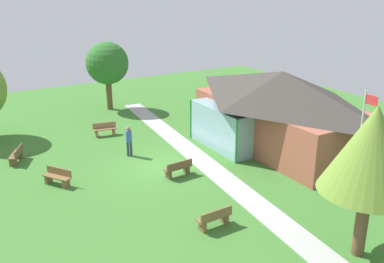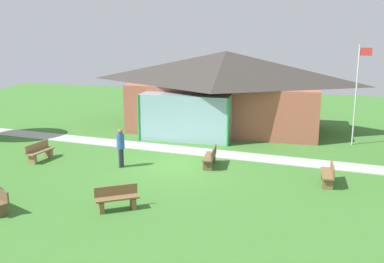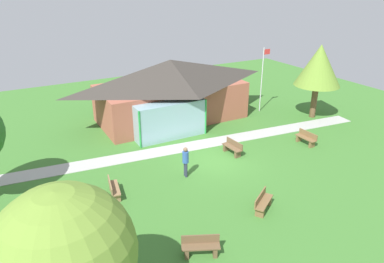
{
  "view_description": "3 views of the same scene",
  "coord_description": "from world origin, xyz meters",
  "px_view_note": "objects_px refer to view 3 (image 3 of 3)",
  "views": [
    {
      "loc": [
        18.94,
        -9.38,
        9.32
      ],
      "look_at": [
        -0.91,
        2.5,
        1.34
      ],
      "focal_mm": 40.3,
      "sensor_mm": 36.0,
      "label": 1
    },
    {
      "loc": [
        5.47,
        -19.41,
        6.54
      ],
      "look_at": [
        0.01,
        2.41,
        1.02
      ],
      "focal_mm": 44.34,
      "sensor_mm": 36.0,
      "label": 2
    },
    {
      "loc": [
        -10.4,
        -15.96,
        9.98
      ],
      "look_at": [
        -0.61,
        1.87,
        1.32
      ],
      "focal_mm": 33.68,
      "sensor_mm": 36.0,
      "label": 3
    }
  ],
  "objects_px": {
    "pavilion": "(171,90)",
    "visitor_strolling_lawn": "(186,160)",
    "bench_mid_left": "(113,189)",
    "flagpole": "(262,77)",
    "tree_lawn_corner": "(64,255)",
    "bench_rear_near_path": "(233,148)",
    "tree_east_hedge": "(319,66)",
    "bench_front_center": "(263,203)",
    "bench_mid_right": "(306,138)",
    "bench_front_left": "(201,247)"
  },
  "relations": [
    {
      "from": "pavilion",
      "to": "visitor_strolling_lawn",
      "type": "xyz_separation_m",
      "value": [
        -3.09,
        -8.19,
        -1.35
      ]
    },
    {
      "from": "bench_mid_left",
      "to": "pavilion",
      "type": "bearing_deg",
      "value": 148.97
    },
    {
      "from": "flagpole",
      "to": "tree_lawn_corner",
      "type": "relative_size",
      "value": 0.99
    },
    {
      "from": "pavilion",
      "to": "flagpole",
      "type": "height_order",
      "value": "flagpole"
    },
    {
      "from": "visitor_strolling_lawn",
      "to": "tree_lawn_corner",
      "type": "xyz_separation_m",
      "value": [
        -7.34,
        -7.0,
        2.17
      ]
    },
    {
      "from": "flagpole",
      "to": "bench_rear_near_path",
      "type": "height_order",
      "value": "flagpole"
    },
    {
      "from": "visitor_strolling_lawn",
      "to": "tree_east_hedge",
      "type": "distance_m",
      "value": 13.76
    },
    {
      "from": "bench_rear_near_path",
      "to": "tree_lawn_corner",
      "type": "bearing_deg",
      "value": 121.55
    },
    {
      "from": "bench_rear_near_path",
      "to": "bench_front_center",
      "type": "xyz_separation_m",
      "value": [
        -2.14,
        -5.52,
        0.0
      ]
    },
    {
      "from": "bench_front_center",
      "to": "tree_east_hedge",
      "type": "distance_m",
      "value": 14.25
    },
    {
      "from": "visitor_strolling_lawn",
      "to": "pavilion",
      "type": "bearing_deg",
      "value": -13.95
    },
    {
      "from": "bench_front_center",
      "to": "pavilion",
      "type": "bearing_deg",
      "value": -129.35
    },
    {
      "from": "pavilion",
      "to": "tree_east_hedge",
      "type": "xyz_separation_m",
      "value": [
        9.9,
        -4.81,
        1.67
      ]
    },
    {
      "from": "tree_lawn_corner",
      "to": "pavilion",
      "type": "bearing_deg",
      "value": 55.54
    },
    {
      "from": "bench_rear_near_path",
      "to": "bench_mid_right",
      "type": "distance_m",
      "value": 5.14
    },
    {
      "from": "visitor_strolling_lawn",
      "to": "tree_lawn_corner",
      "type": "distance_m",
      "value": 10.38
    },
    {
      "from": "flagpole",
      "to": "bench_front_left",
      "type": "distance_m",
      "value": 17.62
    },
    {
      "from": "bench_mid_right",
      "to": "bench_rear_near_path",
      "type": "bearing_deg",
      "value": 75.25
    },
    {
      "from": "bench_mid_right",
      "to": "visitor_strolling_lawn",
      "type": "height_order",
      "value": "visitor_strolling_lawn"
    },
    {
      "from": "visitor_strolling_lawn",
      "to": "bench_mid_right",
      "type": "bearing_deg",
      "value": -83.92
    },
    {
      "from": "flagpole",
      "to": "bench_mid_right",
      "type": "bearing_deg",
      "value": -102.26
    },
    {
      "from": "bench_mid_right",
      "to": "bench_front_center",
      "type": "bearing_deg",
      "value": 119.56
    },
    {
      "from": "bench_mid_right",
      "to": "bench_front_left",
      "type": "relative_size",
      "value": 0.98
    },
    {
      "from": "bench_front_left",
      "to": "bench_rear_near_path",
      "type": "bearing_deg",
      "value": -107.58
    },
    {
      "from": "bench_front_center",
      "to": "visitor_strolling_lawn",
      "type": "xyz_separation_m",
      "value": [
        -1.68,
        4.49,
        0.62
      ]
    },
    {
      "from": "bench_mid_right",
      "to": "bench_mid_left",
      "type": "relative_size",
      "value": 0.97
    },
    {
      "from": "flagpole",
      "to": "visitor_strolling_lawn",
      "type": "bearing_deg",
      "value": -147.93
    },
    {
      "from": "visitor_strolling_lawn",
      "to": "bench_mid_left",
      "type": "bearing_deg",
      "value": 96.69
    },
    {
      "from": "bench_mid_right",
      "to": "bench_front_left",
      "type": "bearing_deg",
      "value": 114.53
    },
    {
      "from": "bench_mid_right",
      "to": "visitor_strolling_lawn",
      "type": "distance_m",
      "value": 8.85
    },
    {
      "from": "bench_rear_near_path",
      "to": "tree_lawn_corner",
      "type": "distance_m",
      "value": 14.03
    },
    {
      "from": "bench_rear_near_path",
      "to": "bench_mid_left",
      "type": "relative_size",
      "value": 0.98
    },
    {
      "from": "flagpole",
      "to": "visitor_strolling_lawn",
      "type": "distance_m",
      "value": 12.23
    },
    {
      "from": "flagpole",
      "to": "tree_east_hedge",
      "type": "relative_size",
      "value": 0.92
    },
    {
      "from": "pavilion",
      "to": "tree_lawn_corner",
      "type": "xyz_separation_m",
      "value": [
        -10.43,
        -15.2,
        0.82
      ]
    },
    {
      "from": "bench_front_center",
      "to": "bench_mid_right",
      "type": "bearing_deg",
      "value": 178.54
    },
    {
      "from": "flagpole",
      "to": "tree_east_hedge",
      "type": "distance_m",
      "value": 4.26
    },
    {
      "from": "flagpole",
      "to": "tree_east_hedge",
      "type": "height_order",
      "value": "tree_east_hedge"
    },
    {
      "from": "bench_rear_near_path",
      "to": "bench_front_left",
      "type": "height_order",
      "value": "same"
    },
    {
      "from": "visitor_strolling_lawn",
      "to": "tree_east_hedge",
      "type": "height_order",
      "value": "tree_east_hedge"
    },
    {
      "from": "bench_rear_near_path",
      "to": "tree_lawn_corner",
      "type": "height_order",
      "value": "tree_lawn_corner"
    },
    {
      "from": "bench_front_center",
      "to": "tree_east_hedge",
      "type": "bearing_deg",
      "value": -178.19
    },
    {
      "from": "pavilion",
      "to": "bench_front_left",
      "type": "height_order",
      "value": "pavilion"
    },
    {
      "from": "bench_front_center",
      "to": "tree_lawn_corner",
      "type": "distance_m",
      "value": 9.77
    },
    {
      "from": "bench_mid_left",
      "to": "visitor_strolling_lawn",
      "type": "bearing_deg",
      "value": 99.98
    },
    {
      "from": "pavilion",
      "to": "tree_lawn_corner",
      "type": "relative_size",
      "value": 2.25
    },
    {
      "from": "tree_east_hedge",
      "to": "tree_lawn_corner",
      "type": "xyz_separation_m",
      "value": [
        -20.33,
        -10.39,
        -0.85
      ]
    },
    {
      "from": "bench_front_left",
      "to": "bench_front_center",
      "type": "xyz_separation_m",
      "value": [
        4.02,
        1.19,
        0.0
      ]
    },
    {
      "from": "bench_front_left",
      "to": "tree_lawn_corner",
      "type": "bearing_deg",
      "value": 39.85
    },
    {
      "from": "bench_front_left",
      "to": "tree_lawn_corner",
      "type": "xyz_separation_m",
      "value": [
        -5.0,
        -1.33,
        2.79
      ]
    }
  ]
}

